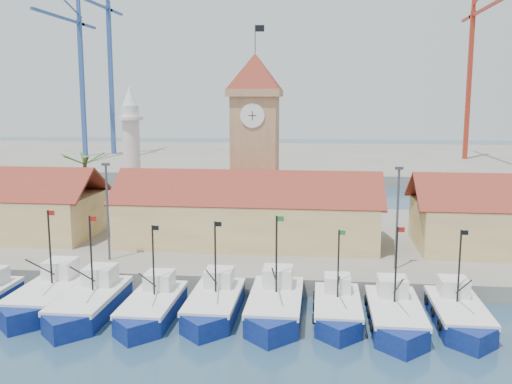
# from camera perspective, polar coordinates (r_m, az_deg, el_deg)

# --- Properties ---
(ground) EXTENTS (400.00, 400.00, 0.00)m
(ground) POSITION_cam_1_polar(r_m,az_deg,el_deg) (41.34, -4.35, -13.85)
(ground) COLOR #1D394F
(ground) RESTS_ON ground
(quay) EXTENTS (140.00, 32.00, 1.50)m
(quay) POSITION_cam_1_polar(r_m,az_deg,el_deg) (63.67, -0.29, -4.80)
(quay) COLOR gray
(quay) RESTS_ON ground
(terminal) EXTENTS (240.00, 80.00, 2.00)m
(terminal) POSITION_cam_1_polar(r_m,az_deg,el_deg) (148.29, 3.66, 3.34)
(terminal) COLOR gray
(terminal) RESTS_ON ground
(boat_2) EXTENTS (3.90, 10.68, 8.08)m
(boat_2) POSITION_cam_1_polar(r_m,az_deg,el_deg) (48.28, -20.18, -9.90)
(boat_2) COLOR navy
(boat_2) RESTS_ON ground
(boat_3) EXTENTS (3.83, 10.50, 7.95)m
(boat_3) POSITION_cam_1_polar(r_m,az_deg,el_deg) (45.72, -16.42, -10.80)
(boat_3) COLOR navy
(boat_3) RESTS_ON ground
(boat_4) EXTENTS (3.54, 9.71, 7.35)m
(boat_4) POSITION_cam_1_polar(r_m,az_deg,el_deg) (44.07, -10.44, -11.42)
(boat_4) COLOR navy
(boat_4) RESTS_ON ground
(boat_5) EXTENTS (3.63, 9.95, 7.53)m
(boat_5) POSITION_cam_1_polar(r_m,az_deg,el_deg) (43.96, -4.26, -11.31)
(boat_5) COLOR navy
(boat_5) RESTS_ON ground
(boat_6) EXTENTS (3.89, 10.66, 8.07)m
(boat_6) POSITION_cam_1_polar(r_m,az_deg,el_deg) (43.43, 1.92, -11.48)
(boat_6) COLOR navy
(boat_6) RESTS_ON ground
(boat_7) EXTENTS (3.41, 9.33, 7.06)m
(boat_7) POSITION_cam_1_polar(r_m,az_deg,el_deg) (43.47, 8.16, -11.70)
(boat_7) COLOR navy
(boat_7) RESTS_ON ground
(boat_8) EXTENTS (3.69, 10.10, 7.64)m
(boat_8) POSITION_cam_1_polar(r_m,az_deg,el_deg) (42.87, 13.79, -12.10)
(boat_8) COLOR navy
(boat_8) RESTS_ON ground
(boat_9) EXTENTS (3.54, 9.71, 7.35)m
(boat_9) POSITION_cam_1_polar(r_m,az_deg,el_deg) (44.43, 19.67, -11.65)
(boat_9) COLOR navy
(boat_9) RESTS_ON ground
(hall_center) EXTENTS (27.04, 10.13, 7.61)m
(hall_center) POSITION_cam_1_polar(r_m,az_deg,el_deg) (59.07, -0.75, -2.69)
(hall_center) COLOR #E9CE80
(hall_center) RESTS_ON quay
(clock_tower) EXTENTS (5.80, 5.80, 22.70)m
(clock_tower) POSITION_cam_1_polar(r_m,az_deg,el_deg) (63.89, -0.08, 5.44)
(clock_tower) COLOR tan
(clock_tower) RESTS_ON quay
(minaret) EXTENTS (3.00, 3.00, 16.30)m
(minaret) POSITION_cam_1_polar(r_m,az_deg,el_deg) (69.34, -12.32, 3.68)
(minaret) COLOR silver
(minaret) RESTS_ON quay
(palm_tree) EXTENTS (5.60, 5.03, 8.39)m
(palm_tree) POSITION_cam_1_polar(r_m,az_deg,el_deg) (69.69, -16.65, 0.64)
(palm_tree) COLOR brown
(palm_tree) RESTS_ON quay
(lamp_posts) EXTENTS (80.70, 0.25, 9.03)m
(lamp_posts) POSITION_cam_1_polar(r_m,az_deg,el_deg) (50.74, -1.34, -1.80)
(lamp_posts) COLOR #3F3F44
(lamp_posts) RESTS_ON quay
(crane_blue_far) EXTENTS (1.00, 33.58, 40.78)m
(crane_blue_far) POSITION_cam_1_polar(r_m,az_deg,el_deg) (150.43, -17.33, 12.08)
(crane_blue_far) COLOR #315096
(crane_blue_far) RESTS_ON terminal
(crane_blue_near) EXTENTS (1.00, 31.59, 44.96)m
(crane_blue_near) POSITION_cam_1_polar(r_m,az_deg,el_deg) (154.48, -14.54, 12.91)
(crane_blue_near) COLOR #315096
(crane_blue_near) RESTS_ON terminal
(crane_red_right) EXTENTS (1.00, 32.71, 41.57)m
(crane_red_right) POSITION_cam_1_polar(r_m,az_deg,el_deg) (145.37, 20.78, 12.16)
(crane_red_right) COLOR #AA2B1A
(crane_red_right) RESTS_ON terminal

